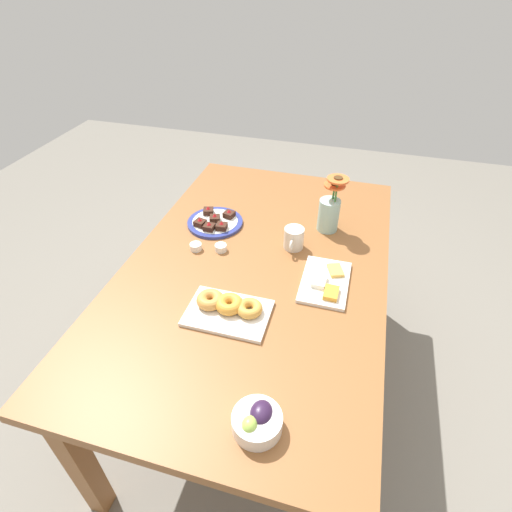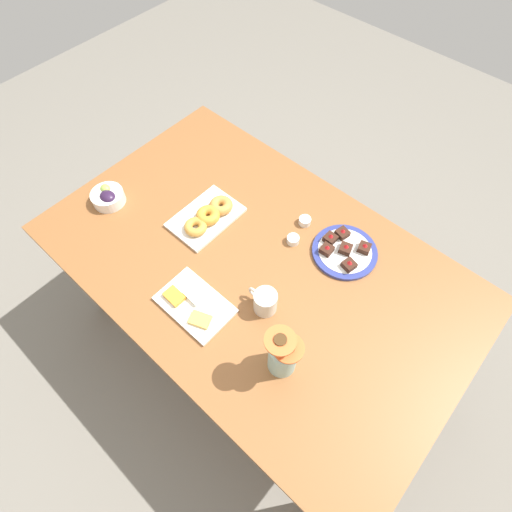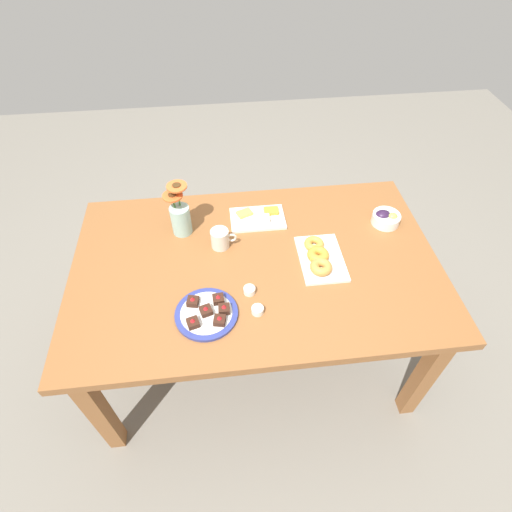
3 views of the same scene
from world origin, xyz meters
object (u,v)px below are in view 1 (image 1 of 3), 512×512
at_px(dining_table, 256,280).
at_px(cheese_platter, 326,282).
at_px(jam_cup_honey, 221,247).
at_px(jam_cup_berry, 196,246).
at_px(dessert_plate, 215,222).
at_px(grape_bowl, 257,421).
at_px(coffee_mug, 294,238).
at_px(flower_vase, 329,211).
at_px(croissant_platter, 228,308).

bearing_deg(dining_table, cheese_platter, 81.29).
relative_size(jam_cup_honey, jam_cup_berry, 1.00).
relative_size(jam_cup_berry, dessert_plate, 0.19).
bearing_deg(grape_bowl, dessert_plate, -153.14).
xyz_separation_m(coffee_mug, jam_cup_berry, (0.12, -0.38, -0.03)).
xyz_separation_m(dining_table, coffee_mug, (-0.15, 0.12, 0.13)).
bearing_deg(dining_table, jam_cup_honey, -105.67).
height_order(dining_table, flower_vase, flower_vase).
xyz_separation_m(jam_cup_honey, jam_cup_berry, (0.02, -0.10, 0.00)).
relative_size(grape_bowl, croissant_platter, 0.47).
distance_m(croissant_platter, dessert_plate, 0.55).
relative_size(cheese_platter, jam_cup_berry, 5.42).
bearing_deg(jam_cup_honey, flower_vase, 124.62).
xyz_separation_m(grape_bowl, jam_cup_honey, (-0.69, -0.35, -0.01)).
bearing_deg(coffee_mug, cheese_platter, 40.13).
bearing_deg(jam_cup_berry, croissant_platter, 38.94).
bearing_deg(coffee_mug, grape_bowl, 4.79).
relative_size(croissant_platter, flower_vase, 1.09).
relative_size(coffee_mug, dessert_plate, 0.47).
height_order(jam_cup_honey, flower_vase, flower_vase).
relative_size(dining_table, flower_vase, 6.25).
distance_m(jam_cup_berry, flower_vase, 0.58).
xyz_separation_m(coffee_mug, cheese_platter, (0.19, 0.16, -0.04)).
relative_size(grape_bowl, dessert_plate, 0.53).
height_order(jam_cup_berry, dessert_plate, dessert_plate).
height_order(jam_cup_berry, flower_vase, flower_vase).
height_order(croissant_platter, dessert_plate, same).
bearing_deg(cheese_platter, jam_cup_berry, -97.01).
bearing_deg(cheese_platter, flower_vase, -173.27).
bearing_deg(croissant_platter, cheese_platter, 127.84).
distance_m(dining_table, coffee_mug, 0.23).
xyz_separation_m(cheese_platter, jam_cup_berry, (-0.07, -0.54, 0.00)).
bearing_deg(dessert_plate, cheese_platter, 63.61).
relative_size(dining_table, coffee_mug, 13.77).
height_order(grape_bowl, flower_vase, flower_vase).
bearing_deg(flower_vase, cheese_platter, 6.73).
height_order(coffee_mug, dessert_plate, coffee_mug).
height_order(cheese_platter, jam_cup_honey, cheese_platter).
height_order(coffee_mug, flower_vase, flower_vase).
bearing_deg(cheese_platter, dessert_plate, -116.39).
relative_size(croissant_platter, jam_cup_berry, 5.83).
relative_size(grape_bowl, jam_cup_honey, 2.74).
distance_m(grape_bowl, cheese_platter, 0.61).
bearing_deg(coffee_mug, dessert_plate, -101.26).
distance_m(grape_bowl, croissant_platter, 0.42).
xyz_separation_m(jam_cup_berry, flower_vase, (-0.30, 0.50, 0.07)).
bearing_deg(jam_cup_honey, coffee_mug, 109.89).
bearing_deg(dining_table, grape_bowl, 16.03).
relative_size(dining_table, jam_cup_berry, 33.33).
distance_m(croissant_platter, jam_cup_berry, 0.38).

